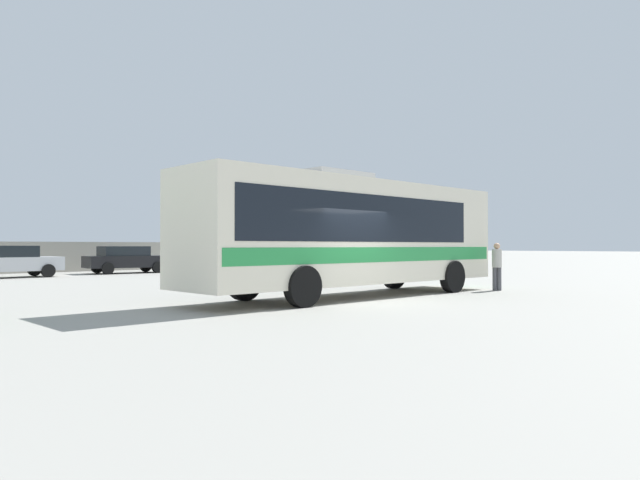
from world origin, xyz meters
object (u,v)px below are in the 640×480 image
vendor_umbrella_near_gate_green (418,243)px  roadside_tree_right (213,210)px  coach_bus_cream_green (349,231)px  parked_car_third_silver (11,261)px  parked_car_rightmost_black (127,259)px  attendant_by_bus_door (497,264)px

vendor_umbrella_near_gate_green → roadside_tree_right: roadside_tree_right is taller
roadside_tree_right → vendor_umbrella_near_gate_green: bearing=-101.2°
coach_bus_cream_green → roadside_tree_right: size_ratio=1.73×
coach_bus_cream_green → parked_car_third_silver: bearing=103.1°
parked_car_third_silver → roadside_tree_right: (17.96, 10.25, 3.67)m
parked_car_rightmost_black → parked_car_third_silver: bearing=-174.3°
coach_bus_cream_green → parked_car_third_silver: (-4.23, 18.21, -1.15)m
parked_car_rightmost_black → roadside_tree_right: 15.77m
parked_car_third_silver → roadside_tree_right: size_ratio=0.66×
attendant_by_bus_door → roadside_tree_right: (8.28, 30.26, 3.56)m
roadside_tree_right → parked_car_third_silver: bearing=-150.3°
vendor_umbrella_near_gate_green → roadside_tree_right: 25.00m
coach_bus_cream_green → vendor_umbrella_near_gate_green: size_ratio=5.76×
coach_bus_cream_green → parked_car_rightmost_black: coach_bus_cream_green is taller
attendant_by_bus_door → parked_car_third_silver: attendant_by_bus_door is taller
coach_bus_cream_green → parked_car_rightmost_black: size_ratio=2.45×
parked_car_rightmost_black → roadside_tree_right: bearing=39.0°
attendant_by_bus_door → roadside_tree_right: roadside_tree_right is taller
parked_car_rightmost_black → roadside_tree_right: (11.92, 9.65, 3.68)m
attendant_by_bus_door → roadside_tree_right: size_ratio=0.25×
coach_bus_cream_green → attendant_by_bus_door: coach_bus_cream_green is taller
attendant_by_bus_door → parked_car_third_silver: bearing=115.8°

